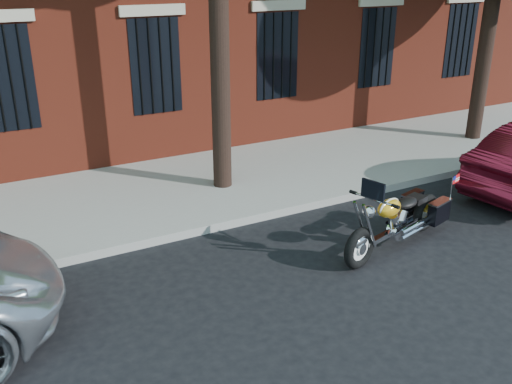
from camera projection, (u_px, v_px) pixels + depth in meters
ground at (274, 259)px, 8.79m from camera, size 120.00×120.00×0.00m
curb at (234, 222)px, 9.89m from camera, size 40.00×0.16×0.15m
sidewalk at (193, 187)px, 11.42m from camera, size 40.00×3.60×0.15m
motorcycle at (400, 220)px, 9.05m from camera, size 2.63×1.17×1.32m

